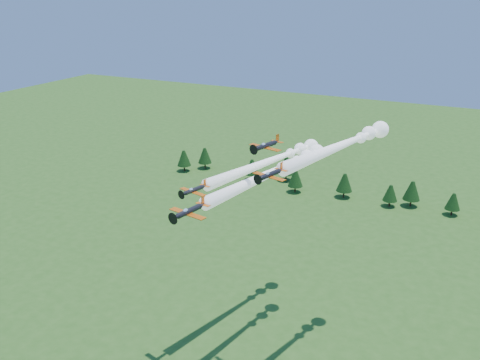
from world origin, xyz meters
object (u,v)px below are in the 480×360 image
at_px(plane_left, 274,159).
at_px(plane_slot, 266,145).
at_px(plane_right, 346,143).
at_px(plane_lead, 277,170).

bearing_deg(plane_left, plane_slot, -56.79).
distance_m(plane_right, plane_slot, 17.69).
xyz_separation_m(plane_right, plane_slot, (-11.98, -12.93, 1.44)).
height_order(plane_left, plane_slot, plane_slot).
bearing_deg(plane_lead, plane_right, 24.19).
bearing_deg(plane_slot, plane_left, 123.73).
bearing_deg(plane_lead, plane_left, 127.17).
relative_size(plane_lead, plane_slot, 6.21).
relative_size(plane_right, plane_slot, 5.43).
bearing_deg(plane_right, plane_lead, -152.33).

